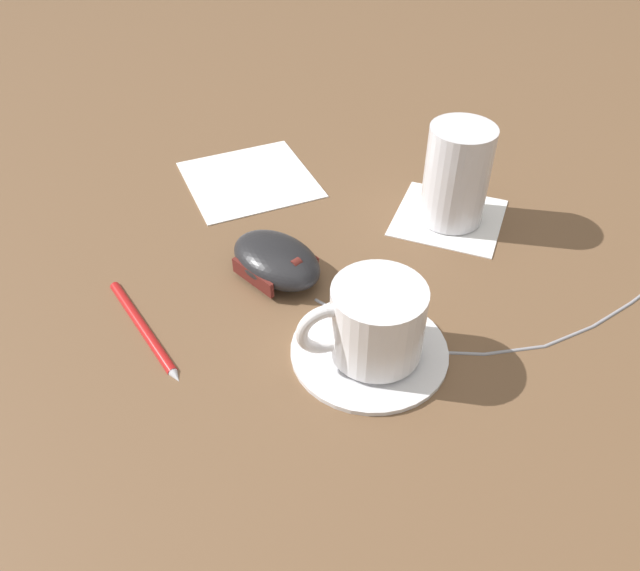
{
  "coord_description": "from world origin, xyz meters",
  "views": [
    {
      "loc": [
        0.12,
        -0.46,
        0.39
      ],
      "look_at": [
        0.01,
        -0.06,
        0.03
      ],
      "focal_mm": 35.0,
      "sensor_mm": 36.0,
      "label": 1
    }
  ],
  "objects_px": {
    "saucer": "(369,349)",
    "computer_mouse": "(277,260)",
    "coffee_cup": "(374,321)",
    "pen": "(143,326)",
    "drinking_glass": "(457,175)"
  },
  "relations": [
    {
      "from": "computer_mouse",
      "to": "drinking_glass",
      "type": "height_order",
      "value": "drinking_glass"
    },
    {
      "from": "computer_mouse",
      "to": "pen",
      "type": "relative_size",
      "value": 1.03
    },
    {
      "from": "coffee_cup",
      "to": "pen",
      "type": "bearing_deg",
      "value": -173.56
    },
    {
      "from": "saucer",
      "to": "coffee_cup",
      "type": "bearing_deg",
      "value": -52.02
    },
    {
      "from": "drinking_glass",
      "to": "pen",
      "type": "distance_m",
      "value": 0.34
    },
    {
      "from": "computer_mouse",
      "to": "drinking_glass",
      "type": "xyz_separation_m",
      "value": [
        0.15,
        0.14,
        0.04
      ]
    },
    {
      "from": "saucer",
      "to": "computer_mouse",
      "type": "height_order",
      "value": "computer_mouse"
    },
    {
      "from": "saucer",
      "to": "pen",
      "type": "relative_size",
      "value": 1.16
    },
    {
      "from": "computer_mouse",
      "to": "saucer",
      "type": "bearing_deg",
      "value": -35.62
    },
    {
      "from": "saucer",
      "to": "computer_mouse",
      "type": "relative_size",
      "value": 1.12
    },
    {
      "from": "saucer",
      "to": "pen",
      "type": "bearing_deg",
      "value": -172.35
    },
    {
      "from": "saucer",
      "to": "coffee_cup",
      "type": "xyz_separation_m",
      "value": [
        0.0,
        -0.0,
        0.04
      ]
    },
    {
      "from": "coffee_cup",
      "to": "pen",
      "type": "relative_size",
      "value": 0.85
    },
    {
      "from": "computer_mouse",
      "to": "coffee_cup",
      "type": "bearing_deg",
      "value": -36.2
    },
    {
      "from": "saucer",
      "to": "pen",
      "type": "distance_m",
      "value": 0.2
    }
  ]
}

